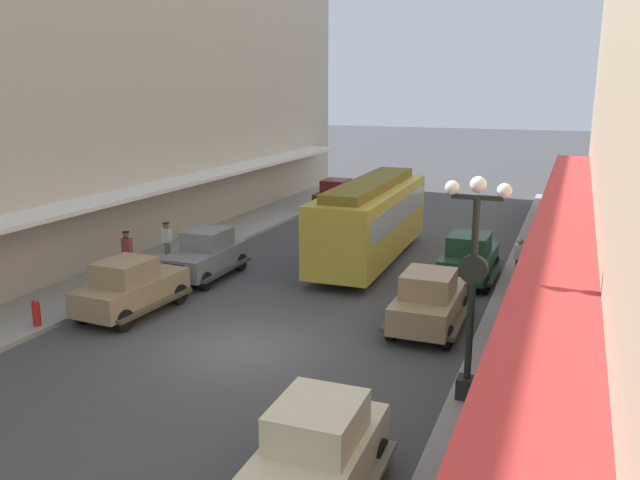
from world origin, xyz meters
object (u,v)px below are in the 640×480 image
Objects in this scene: parked_car_3 at (313,456)px; pedestrian_1 at (127,252)px; lamp_post_with_clock at (473,280)px; parked_car_4 at (337,194)px; pedestrian_3 at (558,410)px; parked_car_2 at (131,286)px; streetcar at (371,217)px; pedestrian_0 at (167,242)px; parked_car_1 at (429,299)px; parked_car_5 at (469,257)px; parked_car_0 at (205,254)px; pedestrian_2 at (519,260)px; fire_hydrant at (36,313)px.

pedestrian_1 is (-11.83, 10.01, 0.07)m from parked_car_3.
lamp_post_with_clock is 14.83m from pedestrian_1.
pedestrian_1 is (-2.60, -16.02, 0.07)m from parked_car_4.
parked_car_4 is 2.55× the size of pedestrian_3.
streetcar is (5.22, 8.91, 0.96)m from parked_car_2.
parked_car_4 reaches higher than pedestrian_0.
parked_car_4 is 11.65m from streetcar.
parked_car_1 is 9.06m from parked_car_3.
parked_car_5 is (0.35, 14.49, 0.00)m from parked_car_3.
parked_car_1 is 1.00× the size of parked_car_4.
parked_car_2 reaches higher than pedestrian_0.
parked_car_1 is 2.56× the size of pedestrian_3.
pedestrian_0 and pedestrian_3 have the same top height.
parked_car_2 is at bearing 143.41° from parked_car_3.
pedestrian_3 is (12.98, -7.97, 0.07)m from parked_car_0.
streetcar is 5.79× the size of pedestrian_0.
parked_car_5 is 2.61× the size of pedestrian_2.
pedestrian_2 is (11.37, -11.48, 0.05)m from parked_car_4.
parked_car_2 is at bearing -166.11° from parked_car_1.
parked_car_1 is at bearing -14.12° from pedestrian_0.
fire_hydrant is (-1.77, -6.64, -0.38)m from parked_car_0.
parked_car_2 is (-0.04, -4.36, 0.00)m from parked_car_0.
parked_car_1 and parked_car_3 have the same top height.
pedestrian_3 is (14.75, -1.33, 0.45)m from fire_hydrant.
pedestrian_0 is 1.98m from pedestrian_1.
parked_car_3 is (-0.03, -9.06, 0.00)m from parked_car_1.
parked_car_4 is 21.58m from fire_hydrant.
fire_hydrant is at bearing -127.10° from parked_car_2.
parked_car_4 is 2.55× the size of pedestrian_1.
lamp_post_with_clock reaches higher than parked_car_5.
pedestrian_3 is at bearing 39.40° from parked_car_3.
parked_car_3 is 14.49m from parked_car_5.
lamp_post_with_clock reaches higher than fire_hydrant.
parked_car_2 is 5.60m from pedestrian_0.
pedestrian_0 is at bearing 151.41° from lamp_post_with_clock.
parked_car_4 reaches higher than pedestrian_2.
parked_car_2 and parked_car_4 have the same top height.
parked_car_1 is 1.00× the size of parked_car_5.
parked_car_3 is (9.15, -6.79, 0.00)m from parked_car_2.
parked_car_0 is at bearing 129.23° from parked_car_3.
pedestrian_1 is (-0.96, 5.49, 0.45)m from fire_hydrant.
pedestrian_0 is (-7.45, -3.77, -0.89)m from streetcar.
parked_car_2 is 11.41m from lamp_post_with_clock.
parked_car_3 is 27.62m from parked_car_4.
pedestrian_1 is 1.00× the size of pedestrian_3.
parked_car_2 is (-9.18, -2.27, 0.00)m from parked_car_1.
parked_car_5 is 15.02m from fire_hydrant.
pedestrian_0 is 13.77m from pedestrian_2.
parked_car_5 is at bearing 20.20° from pedestrian_1.
pedestrian_2 is at bearing 37.63° from fire_hydrant.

